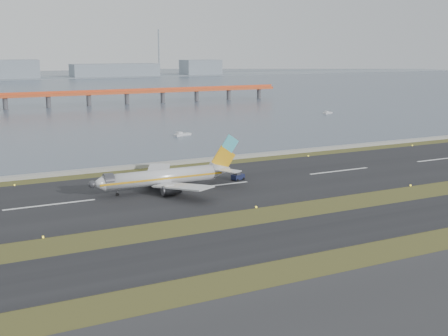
{
  "coord_description": "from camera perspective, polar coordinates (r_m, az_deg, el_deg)",
  "views": [
    {
      "loc": [
        -58.8,
        -95.18,
        34.0
      ],
      "look_at": [
        -0.66,
        22.0,
        6.3
      ],
      "focal_mm": 45.0,
      "sensor_mm": 36.0,
      "label": 1
    }
  ],
  "objects": [
    {
      "name": "far_shoreline",
      "position": [
        719.38,
        -20.86,
        8.96
      ],
      "size": [
        1400.0,
        80.0,
        60.5
      ],
      "color": "gray",
      "rests_on": "ground"
    },
    {
      "name": "seawall",
      "position": [
        169.3,
        -5.52,
        0.49
      ],
      "size": [
        1000.0,
        2.5,
        1.0
      ],
      "primitive_type": "cube",
      "color": "gray",
      "rests_on": "ground"
    },
    {
      "name": "workboat_near",
      "position": [
        226.02,
        -4.28,
        3.42
      ],
      "size": [
        7.66,
        4.32,
        1.77
      ],
      "rotation": [
        0.0,
        0.0,
        0.29
      ],
      "color": "silver",
      "rests_on": "ground"
    },
    {
      "name": "workboat_far",
      "position": [
        308.89,
        10.46,
        5.54
      ],
      "size": [
        7.03,
        4.59,
        1.64
      ],
      "rotation": [
        0.0,
        0.0,
        0.4
      ],
      "color": "silver",
      "rests_on": "ground"
    },
    {
      "name": "red_pier",
      "position": [
        355.07,
        -13.6,
        7.31
      ],
      "size": [
        260.0,
        5.0,
        10.2
      ],
      "color": "#C44A21",
      "rests_on": "ground"
    },
    {
      "name": "taxiway_strip",
      "position": [
        107.38,
        8.47,
        -6.61
      ],
      "size": [
        1000.0,
        18.0,
        0.1
      ],
      "primitive_type": "cube",
      "color": "black",
      "rests_on": "ground"
    },
    {
      "name": "ground",
      "position": [
        116.93,
        5.11,
        -5.0
      ],
      "size": [
        1000.0,
        1000.0,
        0.0
      ],
      "primitive_type": "plane",
      "color": "#364518",
      "rests_on": "ground"
    },
    {
      "name": "airliner",
      "position": [
        138.03,
        -5.83,
        -0.89
      ],
      "size": [
        38.52,
        32.89,
        12.8
      ],
      "color": "silver",
      "rests_on": "ground"
    },
    {
      "name": "pushback_tug",
      "position": [
        148.49,
        1.41,
        -0.86
      ],
      "size": [
        3.85,
        2.92,
        2.19
      ],
      "rotation": [
        0.0,
        0.0,
        0.33
      ],
      "color": "#131835",
      "rests_on": "ground"
    },
    {
      "name": "bay_water",
      "position": [
        559.32,
        -20.5,
        7.73
      ],
      "size": [
        1400.0,
        800.0,
        1.3
      ],
      "primitive_type": "cube",
      "color": "#444F61",
      "rests_on": "ground"
    },
    {
      "name": "runway_strip",
      "position": [
        142.41,
        -1.19,
        -1.84
      ],
      "size": [
        1000.0,
        45.0,
        0.1
      ],
      "primitive_type": "cube",
      "color": "black",
      "rests_on": "ground"
    }
  ]
}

